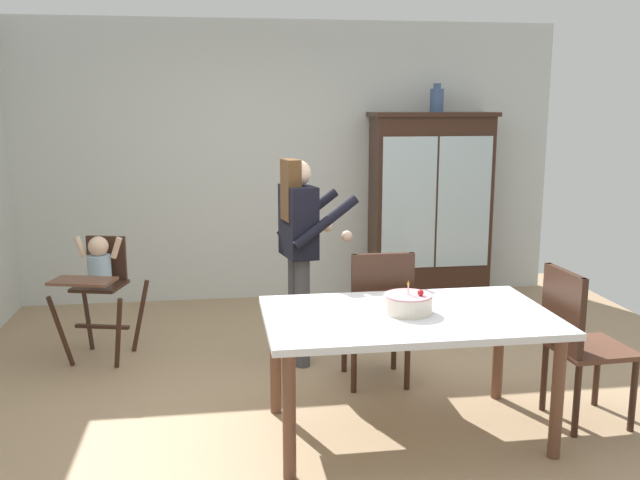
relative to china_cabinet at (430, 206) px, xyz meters
name	(u,v)px	position (x,y,z in m)	size (l,w,h in m)	color
ground_plane	(331,404)	(-1.37, -2.37, -0.92)	(6.24, 6.24, 0.00)	tan
wall_back	(289,162)	(-1.37, 0.26, 0.43)	(5.32, 0.06, 2.70)	silver
china_cabinet	(430,206)	(0.00, 0.00, 0.00)	(1.21, 0.48, 1.84)	#382116
ceramic_vase	(437,100)	(0.04, 0.00, 1.03)	(0.13, 0.13, 0.27)	#3D567F
high_chair_with_toddler	(99,275)	(-2.96, -1.30, -0.27)	(0.70, 0.78, 0.95)	#382116
adult_person	(299,236)	(-1.48, -1.60, 0.04)	(0.57, 0.56, 1.53)	#47474C
dining_table	(408,327)	(-1.00, -2.83, -0.27)	(1.65, 0.99, 0.74)	silver
birthday_cake	(408,303)	(-1.00, -2.82, -0.13)	(0.28, 0.28, 0.19)	beige
dining_chair_far_side	(379,309)	(-1.00, -2.12, -0.37)	(0.44, 0.44, 0.96)	#382116
dining_chair_right_end	(576,335)	(0.05, -2.83, -0.37)	(0.46, 0.46, 0.96)	#382116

